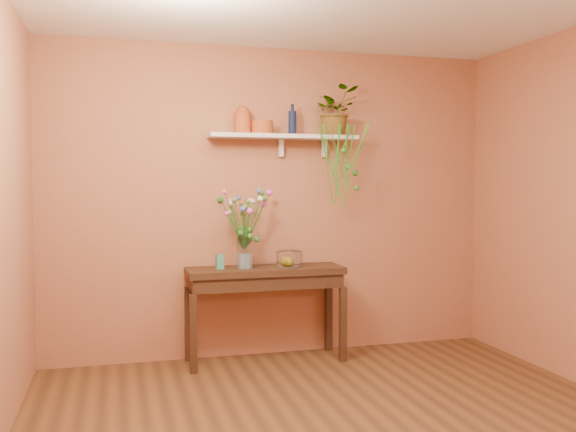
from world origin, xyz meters
TOP-DOWN VIEW (x-y plane):
  - room at (0.00, 0.00)m, footprint 4.04×4.04m
  - sideboard at (-0.14, 1.77)m, footprint 1.33×0.43m
  - wall_shelf at (0.06, 1.87)m, footprint 1.30×0.24m
  - terracotta_jug at (-0.31, 1.87)m, footprint 0.18×0.18m
  - terracotta_pot at (-0.15, 1.84)m, footprint 0.19×0.19m
  - blue_bottle at (0.12, 1.85)m, footprint 0.09×0.09m
  - spider_plant at (0.52, 1.86)m, footprint 0.42×0.38m
  - plant_fronds at (0.56, 1.70)m, footprint 0.42×0.34m
  - glass_vase at (-0.32, 1.75)m, footprint 0.13×0.13m
  - bouquet at (-0.31, 1.75)m, footprint 0.48×0.60m
  - glass_bowl at (0.06, 1.74)m, footprint 0.22×0.22m
  - lemon at (0.05, 1.73)m, footprint 0.09×0.09m
  - carton at (-0.53, 1.76)m, footprint 0.07×0.06m

SIDE VIEW (x-z plane):
  - sideboard at x=-0.14m, z-range 0.29..1.09m
  - lemon at x=0.05m, z-range 0.81..0.90m
  - carton at x=-0.53m, z-range 0.80..0.93m
  - glass_bowl at x=0.06m, z-range 0.80..0.93m
  - glass_vase at x=-0.32m, z-range 0.78..1.05m
  - bouquet at x=-0.31m, z-range 1.03..1.54m
  - room at x=0.00m, z-range 0.00..2.70m
  - plant_fronds at x=0.56m, z-range 1.33..2.04m
  - wall_shelf at x=0.06m, z-range 1.82..2.01m
  - terracotta_pot at x=-0.15m, z-range 1.94..2.05m
  - blue_bottle at x=0.12m, z-range 1.91..2.18m
  - terracotta_jug at x=-0.31m, z-range 1.93..2.17m
  - spider_plant at x=0.52m, z-range 1.94..2.37m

